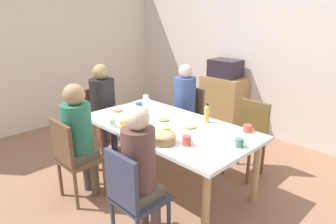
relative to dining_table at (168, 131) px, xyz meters
name	(u,v)px	position (x,y,z in m)	size (l,w,h in m)	color
ground_plane	(168,184)	(0.00, 0.00, -0.66)	(6.74, 6.74, 0.00)	#93664B
wall_back	(270,54)	(0.00, 2.19, 0.64)	(5.86, 0.12, 2.60)	beige
wall_left	(47,50)	(-2.87, 0.00, 0.64)	(0.12, 4.51, 2.60)	beige
dining_table	(168,131)	(0.00, 0.00, 0.00)	(1.94, 1.03, 0.74)	white
chair_0	(249,134)	(0.49, 0.90, -0.15)	(0.40, 0.40, 0.90)	brown
chair_1	(101,116)	(-1.35, 0.00, -0.15)	(0.40, 0.40, 0.90)	brown
person_1	(103,100)	(-1.26, 0.00, 0.09)	(0.34, 0.34, 1.25)	navy
chair_2	(132,194)	(0.49, -0.90, -0.15)	(0.40, 0.40, 0.90)	#35394A
person_2	(140,166)	(0.49, -0.81, 0.07)	(0.30, 0.30, 1.25)	brown
chair_3	(188,115)	(-0.49, 0.90, -0.15)	(0.40, 0.40, 0.90)	brown
person_3	(184,101)	(-0.49, 0.81, 0.08)	(0.30, 0.30, 1.25)	brown
chair_4	(73,156)	(-0.49, -0.90, -0.15)	(0.40, 0.40, 0.90)	brown
person_4	(79,132)	(-0.49, -0.81, 0.09)	(0.30, 0.30, 1.26)	#4F4A44
plate_0	(118,111)	(-0.75, -0.13, 0.09)	(0.23, 0.23, 0.04)	white
plate_1	(164,121)	(-0.11, 0.04, 0.09)	(0.23, 0.23, 0.04)	silver
plate_2	(142,110)	(-0.55, 0.10, 0.09)	(0.23, 0.23, 0.04)	silver
plate_3	(190,128)	(0.25, 0.09, 0.09)	(0.22, 0.22, 0.04)	silver
bowl_0	(163,138)	(0.29, -0.36, 0.13)	(0.25, 0.25, 0.10)	olive
bowl_1	(136,118)	(-0.31, -0.20, 0.13)	(0.18, 0.18, 0.11)	#427543
cup_0	(248,129)	(0.72, 0.44, 0.11)	(0.13, 0.09, 0.07)	#D44D3C
cup_1	(239,143)	(0.86, 0.07, 0.12)	(0.12, 0.08, 0.08)	#4B8268
cup_2	(167,132)	(0.20, -0.21, 0.12)	(0.12, 0.08, 0.09)	#E0CC4E
cup_3	(124,124)	(-0.28, -0.39, 0.11)	(0.13, 0.09, 0.08)	#EFCF54
cup_4	(139,105)	(-0.69, 0.17, 0.11)	(0.12, 0.09, 0.07)	#375AA2
cup_5	(146,98)	(-0.84, 0.42, 0.12)	(0.11, 0.08, 0.09)	white
cup_6	(113,123)	(-0.38, -0.46, 0.12)	(0.11, 0.07, 0.09)	white
cup_7	(187,140)	(0.49, -0.24, 0.12)	(0.12, 0.08, 0.09)	#C54E3E
bottle_0	(145,128)	(0.09, -0.41, 0.18)	(0.06, 0.06, 0.22)	red
bottle_1	(207,114)	(0.25, 0.36, 0.18)	(0.06, 0.06, 0.22)	tan
side_cabinet	(223,103)	(-0.59, 1.89, -0.21)	(0.70, 0.44, 0.90)	#A67E49
microwave	(225,68)	(-0.59, 1.89, 0.38)	(0.48, 0.36, 0.28)	#2C222D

